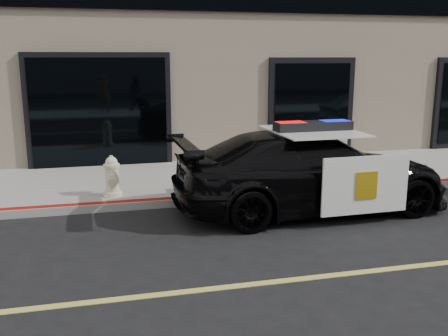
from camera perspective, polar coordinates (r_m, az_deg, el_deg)
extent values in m
plane|color=black|center=(6.21, -3.58, -13.88)|extent=(120.00, 120.00, 0.00)
cube|color=gray|center=(11.10, -8.45, -1.57)|extent=(60.00, 3.50, 0.15)
imported|color=black|center=(9.18, 9.95, -0.40)|extent=(2.26, 5.13, 1.46)
cube|color=white|center=(8.52, 15.88, -1.90)|extent=(1.56, 0.07, 0.98)
cube|color=white|center=(10.32, 9.96, 0.89)|extent=(1.56, 0.07, 0.98)
cube|color=white|center=(9.05, 10.12, 4.19)|extent=(1.50, 1.79, 0.02)
cube|color=gold|center=(8.49, 15.99, -1.95)|extent=(0.39, 0.02, 0.46)
cube|color=black|center=(9.04, 10.14, 4.73)|extent=(1.41, 0.39, 0.17)
cube|color=red|center=(8.86, 7.64, 4.74)|extent=(0.49, 0.33, 0.16)
cube|color=#0C19CC|center=(9.22, 12.56, 4.85)|extent=(0.49, 0.33, 0.16)
cylinder|color=#F1E9BF|center=(9.86, -12.57, -2.87)|extent=(0.36, 0.36, 0.08)
cylinder|color=#F1E9BF|center=(9.79, -12.65, -1.26)|extent=(0.26, 0.26, 0.49)
cylinder|color=#F1E9BF|center=(9.73, -12.73, 0.27)|extent=(0.31, 0.31, 0.06)
sphere|color=#F1E9BF|center=(9.71, -12.75, 0.61)|extent=(0.23, 0.23, 0.23)
cylinder|color=#F1E9BF|center=(9.69, -12.77, 1.18)|extent=(0.07, 0.07, 0.07)
cylinder|color=#F1E9BF|center=(9.93, -12.70, -0.64)|extent=(0.13, 0.12, 0.13)
cylinder|color=#F1E9BF|center=(9.61, -12.65, -1.09)|extent=(0.13, 0.12, 0.13)
cylinder|color=#F1E9BF|center=(9.59, -12.62, -1.53)|extent=(0.17, 0.14, 0.17)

